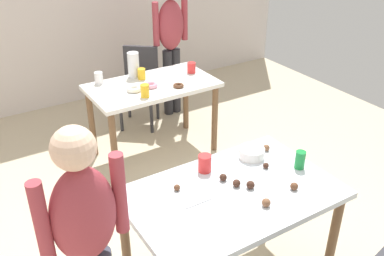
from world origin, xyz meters
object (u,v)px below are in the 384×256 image
at_px(chair_far_table, 140,82).
at_px(person_adult_far, 171,37).
at_px(pitcher_far, 133,65).
at_px(mixing_bowl, 252,153).
at_px(soda_can, 300,160).
at_px(dining_table_near, 231,204).
at_px(dining_table_far, 153,95).
at_px(person_girl_near, 87,236).

bearing_deg(chair_far_table, person_adult_far, 3.69).
bearing_deg(pitcher_far, mixing_bowl, -88.56).
bearing_deg(mixing_bowl, soda_can, -55.60).
distance_m(dining_table_near, chair_far_table, 2.49).
xyz_separation_m(dining_table_near, pitcher_far, (0.30, 2.01, 0.22)).
height_order(dining_table_far, pitcher_far, pitcher_far).
relative_size(dining_table_near, dining_table_far, 1.06).
relative_size(dining_table_near, soda_can, 10.39).
relative_size(chair_far_table, pitcher_far, 3.58).
bearing_deg(person_girl_near, pitcher_far, 59.54).
bearing_deg(person_adult_far, pitcher_far, -146.40).
distance_m(chair_far_table, person_adult_far, 0.61).
xyz_separation_m(dining_table_far, person_girl_near, (-1.28, -1.80, 0.24)).
distance_m(dining_table_near, person_adult_far, 2.65).
distance_m(dining_table_far, soda_can, 1.79).
relative_size(dining_table_near, chair_far_table, 1.46).
xyz_separation_m(dining_table_far, pitcher_far, (-0.06, 0.26, 0.23)).
relative_size(dining_table_far, pitcher_far, 4.92).
xyz_separation_m(mixing_bowl, soda_can, (0.18, -0.27, 0.03)).
relative_size(dining_table_near, person_girl_near, 0.86).
bearing_deg(dining_table_far, mixing_bowl, -90.67).
relative_size(dining_table_far, mixing_bowl, 6.77).
bearing_deg(dining_table_far, person_adult_far, 49.27).
xyz_separation_m(soda_can, pitcher_far, (-0.23, 2.03, 0.06)).
bearing_deg(dining_table_near, dining_table_far, 78.31).
distance_m(person_adult_far, pitcher_far, 0.81).
bearing_deg(dining_table_far, chair_far_table, 74.77).
bearing_deg(dining_table_near, mixing_bowl, 35.13).
distance_m(person_girl_near, person_adult_far, 3.14).
distance_m(dining_table_near, soda_can, 0.55).
distance_m(person_adult_far, mixing_bowl, 2.30).
distance_m(chair_far_table, person_girl_near, 2.90).
distance_m(dining_table_far, person_adult_far, 0.98).
xyz_separation_m(mixing_bowl, pitcher_far, (-0.04, 1.77, 0.09)).
relative_size(person_girl_near, pitcher_far, 6.07).
bearing_deg(person_girl_near, chair_far_table, 59.52).
height_order(chair_far_table, soda_can, soda_can).
relative_size(dining_table_far, person_adult_far, 0.77).
xyz_separation_m(dining_table_far, mixing_bowl, (-0.02, -1.51, 0.14)).
bearing_deg(pitcher_far, person_adult_far, 33.60).
bearing_deg(pitcher_far, chair_far_table, 59.43).
height_order(person_girl_near, soda_can, person_girl_near).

